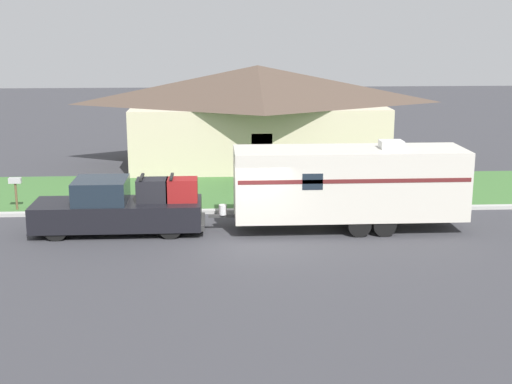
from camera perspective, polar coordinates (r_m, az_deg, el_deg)
ground_plane at (r=24.23m, az=-0.31°, el=-3.94°), size 120.00×120.00×0.00m
curb_strip at (r=27.81m, az=-0.73°, el=-1.51°), size 80.00×0.30×0.14m
lawn_strip at (r=31.37m, az=-1.04°, el=0.10°), size 80.00×7.00×0.03m
house_across_street at (r=37.15m, az=0.12°, el=6.31°), size 13.72×7.30×5.12m
pickup_truck at (r=25.43m, az=-10.85°, el=-1.27°), size 5.97×2.02×2.04m
travel_trailer at (r=25.48m, az=7.47°, el=0.74°), size 9.07×2.34×3.19m
mailbox at (r=29.50m, az=-18.70°, el=0.51°), size 0.48×0.20×1.31m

